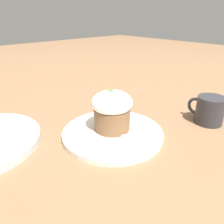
{
  "coord_description": "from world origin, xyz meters",
  "views": [
    {
      "loc": [
        -0.36,
        0.34,
        0.3
      ],
      "look_at": [
        0.01,
        -0.01,
        0.06
      ],
      "focal_mm": 35.0,
      "sensor_mm": 36.0,
      "label": 1
    }
  ],
  "objects": [
    {
      "name": "coffee_cup",
      "position": [
        -0.13,
        -0.26,
        0.04
      ],
      "size": [
        0.11,
        0.08,
        0.08
      ],
      "color": "#2D2D33",
      "rests_on": "ground_plane"
    },
    {
      "name": "spoon",
      "position": [
        -0.01,
        -0.01,
        0.02
      ],
      "size": [
        0.13,
        0.07,
        0.01
      ],
      "color": "silver",
      "rests_on": "dessert_plate"
    },
    {
      "name": "ground_plane",
      "position": [
        0.0,
        0.0,
        0.0
      ],
      "size": [
        4.0,
        4.0,
        0.0
      ],
      "primitive_type": "plane",
      "color": "#846042"
    },
    {
      "name": "dessert_plate",
      "position": [
        0.0,
        0.0,
        0.01
      ],
      "size": [
        0.26,
        0.26,
        0.01
      ],
      "color": "white",
      "rests_on": "ground_plane"
    },
    {
      "name": "carrot_cake",
      "position": [
        0.01,
        -0.01,
        0.07
      ],
      "size": [
        0.11,
        0.11,
        0.11
      ],
      "color": "brown",
      "rests_on": "dessert_plate"
    }
  ]
}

